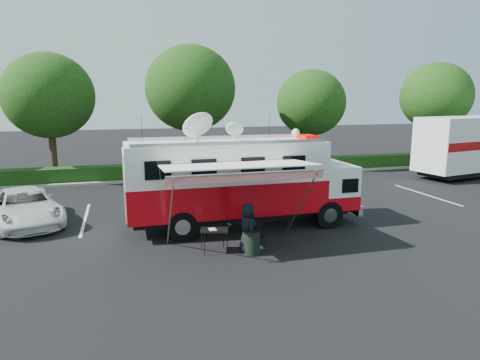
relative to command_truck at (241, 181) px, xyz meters
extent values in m
plane|color=black|center=(0.08, 0.00, -1.97)|extent=(120.00, 120.00, 0.00)
cube|color=#9E998E|center=(4.08, 11.00, -1.90)|extent=(60.00, 0.35, 0.15)
cube|color=black|center=(4.08, 11.90, -1.47)|extent=(60.00, 1.20, 1.00)
cylinder|color=black|center=(-8.92, 13.00, 0.23)|extent=(0.44, 0.44, 4.40)
ellipsoid|color=#14380F|center=(-8.92, 13.00, 3.48)|extent=(5.63, 5.63, 5.35)
cylinder|color=black|center=(0.08, 13.00, 0.43)|extent=(0.44, 0.44, 4.80)
ellipsoid|color=#14380F|center=(0.08, 13.00, 3.98)|extent=(6.14, 6.14, 5.84)
cylinder|color=black|center=(9.08, 13.00, 0.03)|extent=(0.44, 0.44, 4.00)
ellipsoid|color=#14380F|center=(9.08, 13.00, 2.99)|extent=(5.12, 5.12, 4.86)
cylinder|color=black|center=(20.08, 13.00, 0.23)|extent=(0.44, 0.44, 4.40)
ellipsoid|color=#14380F|center=(20.08, 13.00, 3.48)|extent=(5.63, 5.63, 5.35)
cube|color=silver|center=(-6.42, 3.00, -1.97)|extent=(0.12, 5.50, 0.01)
cube|color=silver|center=(-0.42, 3.00, -1.97)|extent=(0.12, 5.50, 0.01)
cube|color=silver|center=(5.58, 3.00, -1.97)|extent=(0.12, 5.50, 0.01)
cube|color=silver|center=(11.58, 3.00, -1.97)|extent=(0.12, 5.50, 0.01)
cube|color=black|center=(0.08, 0.00, -1.40)|extent=(9.01, 1.47, 0.31)
cylinder|color=black|center=(3.44, -1.15, -1.40)|extent=(1.15, 0.34, 1.15)
cylinder|color=black|center=(3.44, 1.15, -1.40)|extent=(1.15, 0.34, 1.15)
cylinder|color=black|center=(-2.64, -1.15, -1.40)|extent=(1.15, 0.34, 1.15)
cylinder|color=black|center=(-2.64, 1.15, -1.40)|extent=(1.15, 0.34, 1.15)
cube|color=silver|center=(4.85, 0.00, -1.35)|extent=(0.21, 2.62, 0.42)
cube|color=white|center=(4.07, 0.00, -0.35)|extent=(1.47, 2.62, 1.78)
cube|color=red|center=(4.07, 0.00, -0.98)|extent=(1.49, 2.64, 0.58)
cube|color=black|center=(4.75, 0.00, -0.04)|extent=(0.13, 2.32, 0.73)
cube|color=red|center=(-0.65, 0.00, -0.61)|extent=(7.97, 2.62, 1.26)
cube|color=red|center=(-0.65, 0.00, 0.02)|extent=(7.99, 2.64, 0.10)
cube|color=white|center=(-0.65, 0.00, 0.80)|extent=(7.97, 2.62, 1.47)
cube|color=white|center=(-0.65, 0.00, 1.58)|extent=(7.97, 2.62, 0.08)
cube|color=#CC0505|center=(2.91, 0.00, 1.73)|extent=(0.58, 1.00, 0.17)
sphere|color=white|center=(2.81, 1.05, 1.83)|extent=(0.36, 0.36, 0.36)
ellipsoid|color=white|center=(-1.80, -0.16, 2.32)|extent=(1.26, 1.26, 0.38)
ellipsoid|color=white|center=(-0.23, 0.21, 2.11)|extent=(0.73, 0.73, 0.21)
cylinder|color=black|center=(-3.90, 0.42, 2.11)|extent=(0.02, 0.02, 1.05)
cylinder|color=black|center=(-2.22, 0.42, 2.11)|extent=(0.02, 0.02, 1.05)
cylinder|color=black|center=(1.34, 0.42, 2.11)|extent=(0.02, 0.02, 1.05)
cube|color=white|center=(-0.86, -2.57, 1.07)|extent=(5.24, 2.51, 0.22)
cube|color=red|center=(-0.86, -3.81, 0.88)|extent=(5.24, 0.04, 0.29)
cylinder|color=#B2B2B7|center=(-0.86, -3.83, 1.00)|extent=(5.24, 0.07, 0.07)
cylinder|color=#B2B2B7|center=(-3.23, -2.64, -0.48)|extent=(0.05, 2.70, 3.02)
cylinder|color=#B2B2B7|center=(1.51, -2.64, -0.48)|extent=(0.05, 2.70, 3.02)
imported|color=silver|center=(-8.78, 2.86, -1.97)|extent=(4.11, 5.92, 1.50)
imported|color=black|center=(-0.63, -2.97, -1.97)|extent=(0.65, 0.92, 1.76)
cube|color=black|center=(-1.73, -2.64, -1.18)|extent=(1.12, 0.92, 0.05)
cylinder|color=black|center=(-2.13, -2.89, -1.58)|extent=(0.02, 0.02, 0.80)
cylinder|color=black|center=(-2.13, -2.39, -1.58)|extent=(0.02, 0.02, 0.80)
cylinder|color=black|center=(-1.34, -2.89, -1.58)|extent=(0.02, 0.02, 0.80)
cylinder|color=black|center=(-1.34, -2.39, -1.58)|extent=(0.02, 0.02, 0.80)
cube|color=silver|center=(-1.78, -2.59, -1.15)|extent=(0.25, 0.34, 0.01)
cube|color=black|center=(-0.13, -2.63, -1.53)|extent=(0.54, 0.54, 0.04)
cube|color=black|center=(-0.13, -2.41, -1.28)|extent=(0.45, 0.14, 0.50)
cylinder|color=black|center=(-0.31, -2.81, -1.75)|extent=(0.02, 0.02, 0.45)
cylinder|color=black|center=(-0.31, -2.45, -1.75)|extent=(0.02, 0.02, 0.45)
cylinder|color=black|center=(0.05, -2.81, -1.75)|extent=(0.02, 0.02, 0.45)
cylinder|color=black|center=(0.05, -2.45, -1.75)|extent=(0.02, 0.02, 0.45)
cylinder|color=black|center=(-0.52, -3.20, -1.55)|extent=(0.55, 0.55, 0.85)
cylinder|color=black|center=(-0.52, -3.20, -1.11)|extent=(0.60, 0.60, 0.04)
cylinder|color=black|center=(16.25, 6.20, -1.42)|extent=(1.10, 0.33, 1.10)
cylinder|color=black|center=(16.25, 8.62, -1.42)|extent=(1.10, 0.33, 1.10)
cylinder|color=black|center=(17.57, 6.20, -1.42)|extent=(1.10, 0.33, 1.10)
cylinder|color=black|center=(17.57, 8.62, -1.42)|extent=(1.10, 0.33, 1.10)
camera|label=1|loc=(-4.73, -16.62, 3.36)|focal=32.00mm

